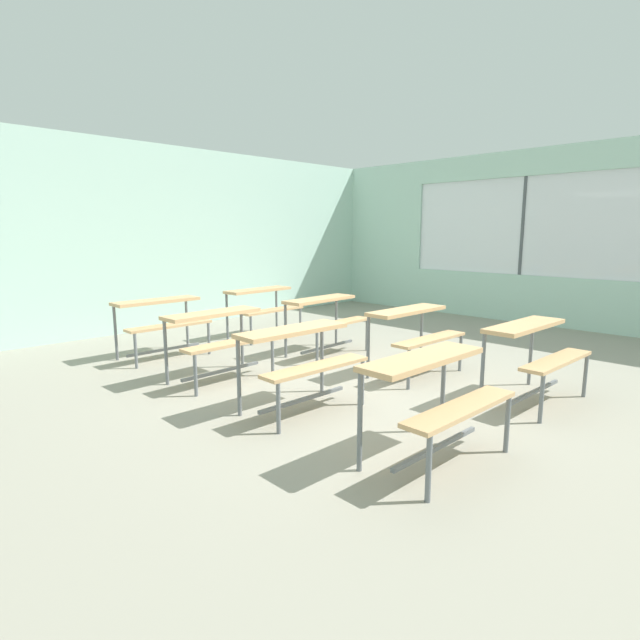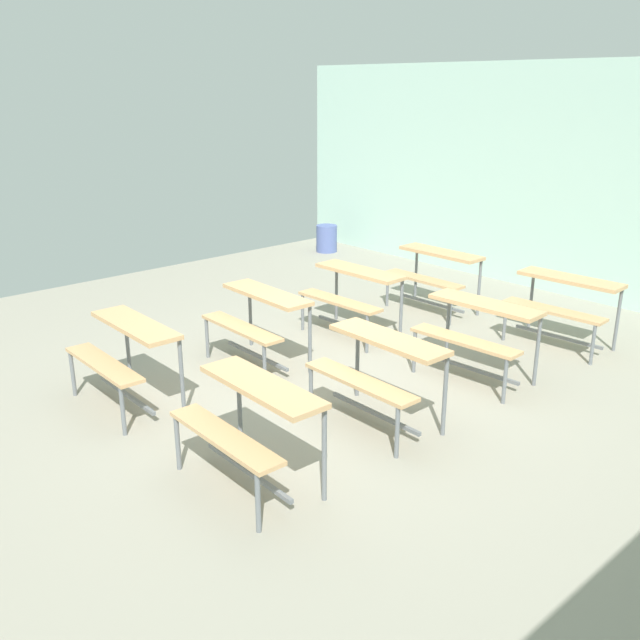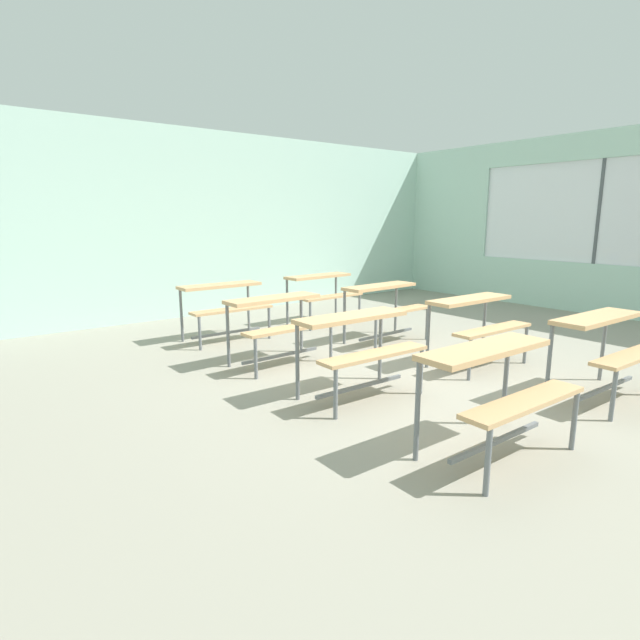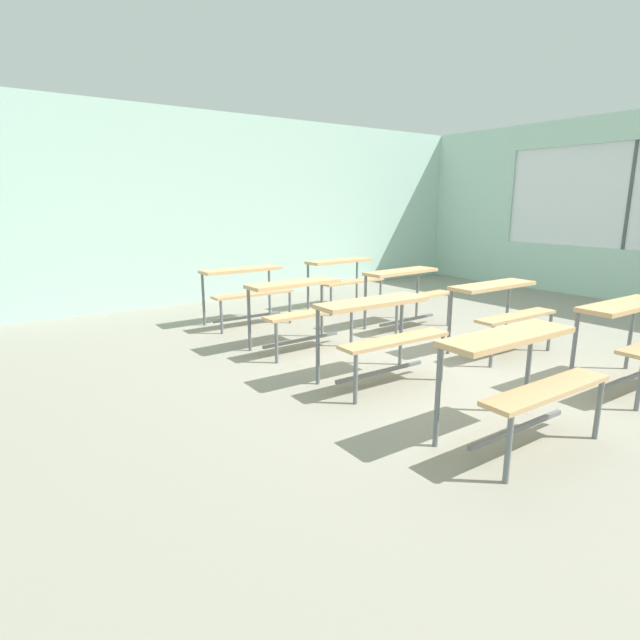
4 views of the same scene
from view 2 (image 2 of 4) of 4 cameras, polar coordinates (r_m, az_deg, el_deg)
name	(u,v)px [view 2 (image 2 of 4)]	position (r m, az deg, el deg)	size (l,w,h in m)	color
ground	(323,390)	(6.53, 0.22, -5.77)	(10.00, 9.00, 0.05)	gray
wall_back	(581,183)	(9.64, 20.73, 10.54)	(10.00, 0.12, 3.00)	silver
desk_bench_r0c0	(125,345)	(6.21, -15.76, -1.98)	(1.11, 0.61, 0.74)	tan
desk_bench_r0c1	(249,411)	(4.83, -5.83, -7.48)	(1.12, 0.62, 0.74)	tan
desk_bench_r1c0	(258,311)	(6.88, -5.11, 0.72)	(1.12, 0.62, 0.74)	tan
desk_bench_r1c1	(379,360)	(5.66, 4.85, -3.34)	(1.11, 0.61, 0.74)	tan
desk_bench_r2c0	(353,287)	(7.70, 2.71, 2.76)	(1.12, 0.62, 0.74)	tan
desk_bench_r2c1	(478,323)	(6.69, 12.88, -0.23)	(1.13, 0.64, 0.74)	tan
desk_bench_r3c0	(435,267)	(8.67, 9.44, 4.36)	(1.10, 0.59, 0.74)	tan
desk_bench_r3c1	(564,295)	(7.83, 19.47, 1.94)	(1.13, 0.64, 0.74)	tan
trash_bin	(327,238)	(11.78, 0.55, 6.74)	(0.35, 0.35, 0.45)	#51609E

